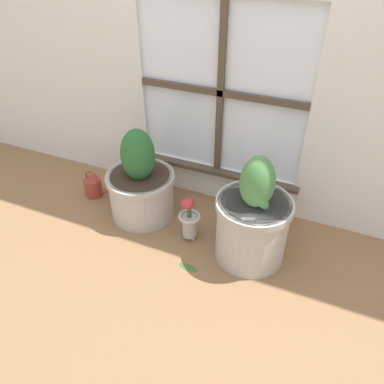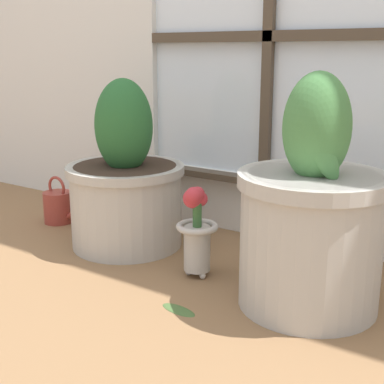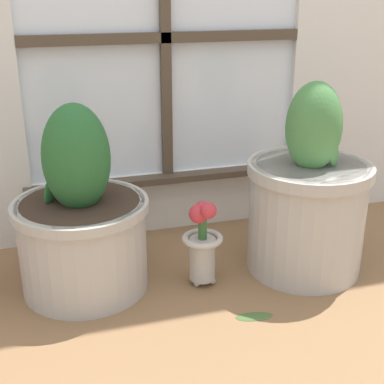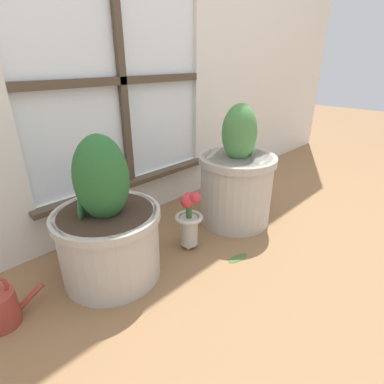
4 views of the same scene
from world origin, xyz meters
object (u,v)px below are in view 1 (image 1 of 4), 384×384
object	(u,v)px
flower_vase	(190,218)
watering_can	(93,187)
potted_plant_left	(141,185)
potted_plant_right	(253,221)

from	to	relation	value
flower_vase	watering_can	world-z (taller)	flower_vase
potted_plant_left	potted_plant_right	distance (m)	0.71
potted_plant_right	flower_vase	bearing A→B (deg)	-178.93
flower_vase	watering_can	xyz separation A→B (m)	(-0.75, 0.13, -0.08)
potted_plant_left	flower_vase	size ratio (longest dim) A/B	2.03
potted_plant_left	flower_vase	world-z (taller)	potted_plant_left
potted_plant_left	flower_vase	xyz separation A→B (m)	(0.35, -0.09, -0.07)
flower_vase	watering_can	size ratio (longest dim) A/B	1.41
potted_plant_left	potted_plant_right	world-z (taller)	potted_plant_right
potted_plant_left	flower_vase	bearing A→B (deg)	-13.87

